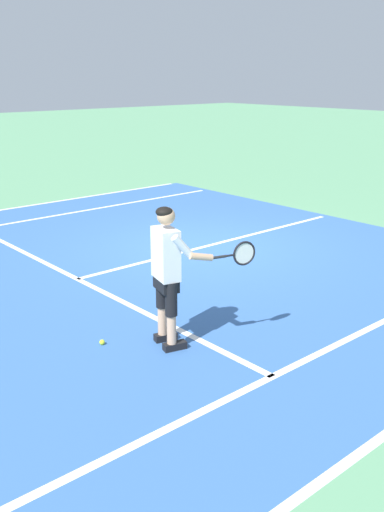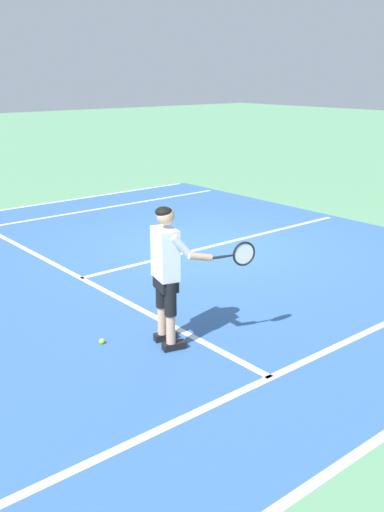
# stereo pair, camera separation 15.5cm
# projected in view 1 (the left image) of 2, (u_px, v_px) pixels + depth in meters

# --- Properties ---
(ground_plane) EXTENTS (80.00, 80.00, 0.00)m
(ground_plane) POSITION_uv_depth(u_px,v_px,m) (202.00, 247.00, 10.87)
(ground_plane) COLOR #609E70
(court_inner_surface) EXTENTS (10.98, 10.06, 0.00)m
(court_inner_surface) POSITION_uv_depth(u_px,v_px,m) (155.00, 259.00, 10.17)
(court_inner_surface) COLOR #3866A8
(court_inner_surface) RESTS_ON ground
(line_service) EXTENTS (8.23, 0.10, 0.01)m
(line_service) POSITION_uv_depth(u_px,v_px,m) (77.00, 279.00, 9.19)
(line_service) COLOR white
(line_service) RESTS_ON ground
(line_centre_service) EXTENTS (0.10, 6.40, 0.01)m
(line_centre_service) POSITION_uv_depth(u_px,v_px,m) (222.00, 242.00, 11.19)
(line_centre_service) COLOR white
(line_centre_service) RESTS_ON ground
(line_singles_left) EXTENTS (0.10, 9.66, 0.01)m
(line_singles_left) POSITION_uv_depth(u_px,v_px,m) (45.00, 217.00, 13.13)
(line_singles_left) COLOR white
(line_singles_left) RESTS_ON ground
(line_singles_right) EXTENTS (0.10, 9.66, 0.01)m
(line_singles_right) POSITION_uv_depth(u_px,v_px,m) (356.00, 335.00, 7.22)
(line_singles_right) COLOR white
(line_singles_right) RESTS_ON ground
(line_doubles_left) EXTENTS (0.10, 9.66, 0.01)m
(line_doubles_left) POSITION_uv_depth(u_px,v_px,m) (19.00, 207.00, 14.11)
(line_doubles_left) COLOR white
(line_doubles_left) RESTS_ON ground
(tennis_player) EXTENTS (0.86, 1.04, 1.71)m
(tennis_player) POSITION_uv_depth(u_px,v_px,m) (168.00, 268.00, 6.66)
(tennis_player) COLOR black
(tennis_player) RESTS_ON ground
(tennis_ball_near_feet) EXTENTS (0.07, 0.07, 0.07)m
(tennis_ball_near_feet) POSITION_uv_depth(u_px,v_px,m) (102.00, 342.00, 6.96)
(tennis_ball_near_feet) COLOR #CCE02D
(tennis_ball_near_feet) RESTS_ON ground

